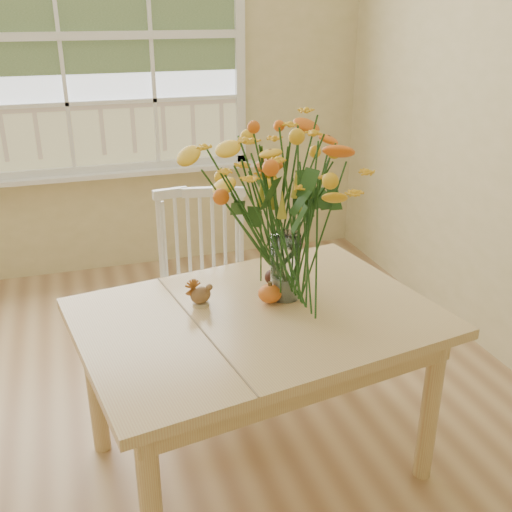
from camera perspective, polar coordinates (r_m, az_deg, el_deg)
name	(u,v)px	position (r m, az deg, el deg)	size (l,w,h in m)	color
floor	(121,504)	(2.49, -12.72, -22.02)	(4.00, 4.50, 0.01)	#9F754C
wall_back	(63,70)	(4.05, -17.92, 16.48)	(4.00, 0.02, 2.70)	#CDC083
window	(59,39)	(4.00, -18.24, 19.00)	(2.42, 0.12, 1.74)	silver
dining_table	(258,335)	(2.25, 0.16, -7.51)	(1.40, 1.10, 0.68)	tan
windsor_chair	(203,279)	(2.88, -5.05, -2.16)	(0.49, 0.48, 0.92)	white
flower_vase	(287,202)	(2.18, 2.94, 5.15)	(0.54, 0.54, 0.64)	white
pumpkin	(270,294)	(2.26, 1.33, -3.68)	(0.09, 0.09, 0.07)	#ED5A1B
turkey_figurine	(200,295)	(2.25, -5.31, -3.74)	(0.09, 0.07, 0.10)	#CCB78C
dark_gourd	(273,278)	(2.40, 1.66, -2.10)	(0.12, 0.07, 0.06)	#38160F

